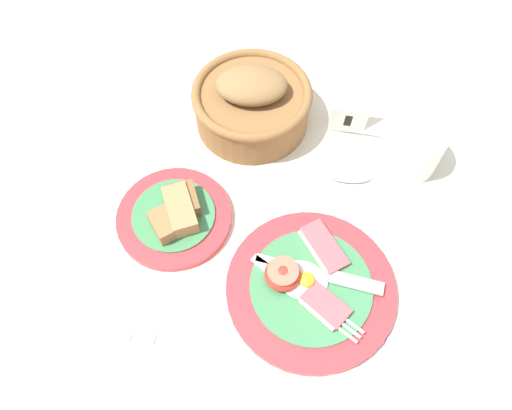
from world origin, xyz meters
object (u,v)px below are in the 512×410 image
(bread_plate, at_px, (175,215))
(bread_basket, at_px, (252,102))
(breakfast_plate, at_px, (309,285))
(fork_on_cloth, at_px, (118,335))
(number_card, at_px, (348,116))
(teaspoon_near_cup, at_px, (332,175))
(sugar_cup, at_px, (414,148))

(bread_plate, relative_size, bread_basket, 0.89)
(breakfast_plate, height_order, fork_on_cloth, breakfast_plate)
(breakfast_plate, distance_m, bread_plate, 0.23)
(number_card, bearing_deg, bread_basket, -177.67)
(number_card, height_order, teaspoon_near_cup, number_card)
(breakfast_plate, relative_size, fork_on_cloth, 1.31)
(teaspoon_near_cup, bearing_deg, number_card, 77.37)
(bread_plate, distance_m, bread_basket, 0.23)
(bread_basket, bearing_deg, sugar_cup, -0.30)
(sugar_cup, relative_size, fork_on_cloth, 0.49)
(fork_on_cloth, bearing_deg, number_card, 54.48)
(number_card, relative_size, fork_on_cloth, 0.40)
(sugar_cup, xyz_separation_m, number_card, (-0.11, 0.03, -0.00))
(bread_basket, distance_m, fork_on_cloth, 0.42)
(breakfast_plate, distance_m, sugar_cup, 0.28)
(breakfast_plate, height_order, teaspoon_near_cup, breakfast_plate)
(sugar_cup, bearing_deg, teaspoon_near_cup, -148.11)
(bread_plate, xyz_separation_m, fork_on_cloth, (-0.00, -0.19, -0.01))
(breakfast_plate, distance_m, teaspoon_near_cup, 0.20)
(bread_plate, height_order, fork_on_cloth, bread_plate)
(bread_basket, distance_m, number_card, 0.16)
(bread_plate, height_order, number_card, number_card)
(number_card, bearing_deg, sugar_cup, -24.61)
(breakfast_plate, bearing_deg, number_card, 93.38)
(breakfast_plate, xyz_separation_m, number_card, (-0.02, 0.30, 0.03))
(sugar_cup, distance_m, bread_basket, 0.27)
(bread_basket, relative_size, number_card, 2.72)
(fork_on_cloth, bearing_deg, bread_plate, 78.67)
(sugar_cup, height_order, teaspoon_near_cup, sugar_cup)
(fork_on_cloth, bearing_deg, teaspoon_near_cup, 48.00)
(number_card, xyz_separation_m, teaspoon_near_cup, (0.00, -0.10, -0.03))
(bread_plate, relative_size, number_card, 2.41)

